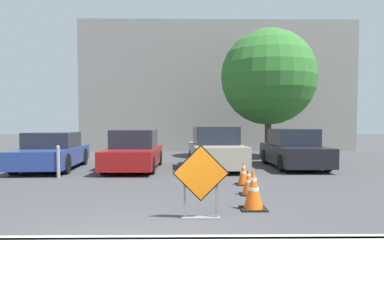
# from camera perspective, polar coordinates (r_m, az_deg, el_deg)

# --- Properties ---
(ground_plane) EXTENTS (96.00, 96.00, 0.00)m
(ground_plane) POSITION_cam_1_polar(r_m,az_deg,el_deg) (15.21, -4.23, -3.37)
(ground_plane) COLOR #3D3D3F
(sidewalk_strip) EXTENTS (30.73, 2.88, 0.14)m
(sidewalk_strip) POSITION_cam_1_polar(r_m,az_deg,el_deg) (4.09, -14.40, -20.50)
(sidewalk_strip) COLOR beige
(sidewalk_strip) RESTS_ON ground_plane
(curb_lip) EXTENTS (30.73, 0.20, 0.14)m
(curb_lip) POSITION_cam_1_polar(r_m,az_deg,el_deg) (5.41, -10.72, -14.51)
(curb_lip) COLOR beige
(curb_lip) RESTS_ON ground_plane
(road_closed_sign) EXTENTS (1.02, 0.20, 1.33)m
(road_closed_sign) POSITION_cam_1_polar(r_m,az_deg,el_deg) (6.70, 1.34, -5.45)
(road_closed_sign) COLOR black
(road_closed_sign) RESTS_ON ground_plane
(traffic_cone_nearest) EXTENTS (0.52, 0.52, 0.82)m
(traffic_cone_nearest) POSITION_cam_1_polar(r_m,az_deg,el_deg) (7.58, 9.35, -6.87)
(traffic_cone_nearest) COLOR black
(traffic_cone_nearest) RESTS_ON ground_plane
(traffic_cone_second) EXTENTS (0.40, 0.40, 0.66)m
(traffic_cone_second) POSITION_cam_1_polar(r_m,az_deg,el_deg) (9.10, 8.61, -5.69)
(traffic_cone_second) COLOR black
(traffic_cone_second) RESTS_ON ground_plane
(traffic_cone_third) EXTENTS (0.41, 0.41, 0.69)m
(traffic_cone_third) POSITION_cam_1_polar(r_m,az_deg,el_deg) (10.57, 7.84, -4.38)
(traffic_cone_third) COLOR black
(traffic_cone_third) RESTS_ON ground_plane
(parked_car_nearest) EXTENTS (2.19, 4.79, 1.39)m
(parked_car_nearest) POSITION_cam_1_polar(r_m,az_deg,el_deg) (15.04, -20.52, -1.13)
(parked_car_nearest) COLOR navy
(parked_car_nearest) RESTS_ON ground_plane
(parked_car_second) EXTENTS (1.87, 4.64, 1.48)m
(parked_car_second) POSITION_cam_1_polar(r_m,az_deg,el_deg) (14.28, -8.79, -1.12)
(parked_car_second) COLOR maroon
(parked_car_second) RESTS_ON ground_plane
(parked_car_third) EXTENTS (2.02, 4.49, 1.60)m
(parked_car_third) POSITION_cam_1_polar(r_m,az_deg,el_deg) (14.33, 3.61, -0.86)
(parked_car_third) COLOR #A39984
(parked_car_third) RESTS_ON ground_plane
(parked_car_fourth) EXTENTS (1.84, 4.48, 1.51)m
(parked_car_fourth) POSITION_cam_1_polar(r_m,az_deg,el_deg) (15.21, 15.19, -0.88)
(parked_car_fourth) COLOR black
(parked_car_fourth) RESTS_ON ground_plane
(bollard_nearest) EXTENTS (0.12, 0.12, 1.03)m
(bollard_nearest) POSITION_cam_1_polar(r_m,az_deg,el_deg) (12.54, -19.72, -2.42)
(bollard_nearest) COLOR gray
(bollard_nearest) RESTS_ON ground_plane
(building_facade_backdrop) EXTENTS (17.33, 5.00, 8.13)m
(building_facade_backdrop) POSITION_cam_1_polar(r_m,az_deg,el_deg) (25.91, 3.60, 8.29)
(building_facade_backdrop) COLOR gray
(building_facade_backdrop) RESTS_ON ground_plane
(street_tree_behind_lot) EXTENTS (4.79, 4.79, 6.46)m
(street_tree_behind_lot) POSITION_cam_1_polar(r_m,az_deg,el_deg) (19.45, 11.59, 9.95)
(street_tree_behind_lot) COLOR #513823
(street_tree_behind_lot) RESTS_ON ground_plane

